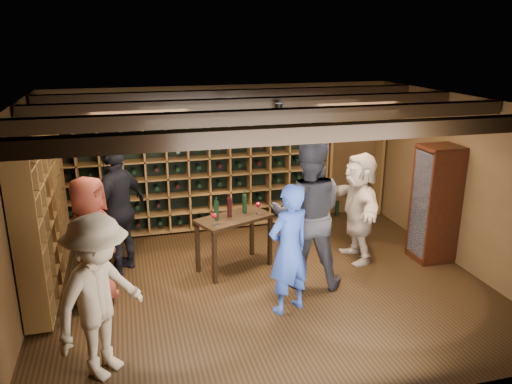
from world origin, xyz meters
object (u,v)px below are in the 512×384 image
object	(u,v)px
man_blue_shirt	(289,249)
guest_khaki	(100,297)
display_cabinet	(435,206)
guest_beige	(359,207)
guest_woman_black	(118,209)
tasting_table	(234,223)
man_grey_suit	(307,214)
guest_red_floral	(92,242)

from	to	relation	value
man_blue_shirt	guest_khaki	bearing A→B (deg)	-4.03
display_cabinet	man_blue_shirt	bearing A→B (deg)	-161.42
display_cabinet	guest_beige	xyz separation A→B (m)	(-1.11, 0.30, -0.02)
guest_woman_black	guest_beige	xyz separation A→B (m)	(3.48, -0.51, -0.11)
display_cabinet	tasting_table	xyz separation A→B (m)	(-3.00, 0.44, -0.13)
man_grey_suit	guest_woman_black	world-z (taller)	man_grey_suit
guest_red_floral	tasting_table	xyz separation A→B (m)	(1.93, 0.51, -0.12)
tasting_table	guest_beige	bearing A→B (deg)	-27.02
man_blue_shirt	guest_khaki	distance (m)	2.28
tasting_table	display_cabinet	bearing A→B (deg)	-31.13
guest_woman_black	guest_khaki	bearing A→B (deg)	33.56
guest_red_floral	tasting_table	bearing A→B (deg)	-56.05
display_cabinet	guest_khaki	size ratio (longest dim) A/B	1.02
man_grey_suit	tasting_table	world-z (taller)	man_grey_suit
guest_woman_black	tasting_table	xyz separation A→B (m)	(1.59, -0.37, -0.22)
man_grey_suit	guest_red_floral	distance (m)	2.79
man_grey_suit	guest_red_floral	xyz separation A→B (m)	(-2.78, 0.21, -0.18)
man_grey_suit	guest_khaki	world-z (taller)	man_grey_suit
man_blue_shirt	guest_woman_black	bearing A→B (deg)	-61.59
man_grey_suit	tasting_table	bearing A→B (deg)	-23.37
guest_red_floral	guest_woman_black	xyz separation A→B (m)	(0.33, 0.87, 0.10)
man_grey_suit	tasting_table	size ratio (longest dim) A/B	1.71
display_cabinet	guest_red_floral	distance (m)	4.92
guest_khaki	guest_beige	distance (m)	4.12
guest_red_floral	display_cabinet	bearing A→B (deg)	-69.99
display_cabinet	guest_khaki	xyz separation A→B (m)	(-4.78, -1.55, 0.00)
guest_beige	guest_red_floral	bearing A→B (deg)	-81.74
guest_khaki	man_grey_suit	bearing A→B (deg)	-23.01
display_cabinet	guest_woman_black	size ratio (longest dim) A/B	0.93
guest_beige	tasting_table	world-z (taller)	guest_beige
man_blue_shirt	guest_khaki	xyz separation A→B (m)	(-2.18, -0.68, 0.03)
guest_beige	man_grey_suit	bearing A→B (deg)	-58.29
guest_beige	man_blue_shirt	bearing A→B (deg)	-49.10
display_cabinet	guest_khaki	bearing A→B (deg)	-162.01
guest_red_floral	guest_woman_black	world-z (taller)	guest_woman_black
guest_khaki	tasting_table	bearing A→B (deg)	-0.75
man_grey_suit	guest_khaki	xyz separation A→B (m)	(-2.64, -1.28, -0.17)
guest_khaki	display_cabinet	bearing A→B (deg)	-30.89
man_blue_shirt	guest_beige	distance (m)	1.90
man_grey_suit	guest_woman_black	bearing A→B (deg)	-7.20
man_blue_shirt	guest_woman_black	world-z (taller)	guest_woman_black
guest_red_floral	guest_beige	bearing A→B (deg)	-65.29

